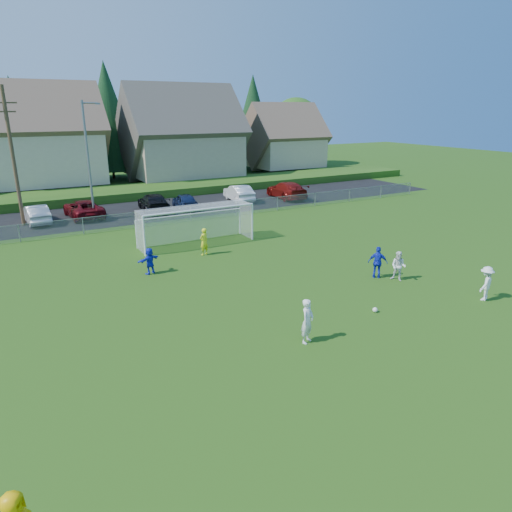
# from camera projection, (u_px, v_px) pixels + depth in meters

# --- Properties ---
(ground) EXTENTS (160.00, 160.00, 0.00)m
(ground) POSITION_uv_depth(u_px,v_px,m) (364.00, 352.00, 16.57)
(ground) COLOR #193D0C
(ground) RESTS_ON ground
(asphalt_lot) EXTENTS (60.00, 60.00, 0.00)m
(asphalt_lot) POSITION_uv_depth(u_px,v_px,m) (145.00, 211.00, 39.36)
(asphalt_lot) COLOR black
(asphalt_lot) RESTS_ON ground
(grass_embankment) EXTENTS (70.00, 6.00, 0.80)m
(grass_embankment) POSITION_uv_depth(u_px,v_px,m) (123.00, 193.00, 45.45)
(grass_embankment) COLOR #1E420F
(grass_embankment) RESTS_ON ground
(soccer_ball) EXTENTS (0.22, 0.22, 0.22)m
(soccer_ball) POSITION_uv_depth(u_px,v_px,m) (375.00, 310.00, 19.75)
(soccer_ball) COLOR white
(soccer_ball) RESTS_ON ground
(player_white_a) EXTENTS (0.76, 0.67, 1.74)m
(player_white_a) POSITION_uv_depth(u_px,v_px,m) (307.00, 321.00, 17.01)
(player_white_a) COLOR white
(player_white_a) RESTS_ON ground
(player_white_b) EXTENTS (0.86, 0.93, 1.54)m
(player_white_b) POSITION_uv_depth(u_px,v_px,m) (398.00, 266.00, 23.19)
(player_white_b) COLOR white
(player_white_b) RESTS_ON ground
(player_white_c) EXTENTS (1.18, 0.89, 1.62)m
(player_white_c) POSITION_uv_depth(u_px,v_px,m) (486.00, 283.00, 20.82)
(player_white_c) COLOR white
(player_white_c) RESTS_ON ground
(player_blue_a) EXTENTS (1.00, 0.97, 1.68)m
(player_blue_a) POSITION_uv_depth(u_px,v_px,m) (378.00, 262.00, 23.56)
(player_blue_a) COLOR #1528C5
(player_blue_a) RESTS_ON ground
(player_blue_b) EXTENTS (1.39, 0.88, 1.43)m
(player_blue_b) POSITION_uv_depth(u_px,v_px,m) (150.00, 261.00, 24.20)
(player_blue_b) COLOR #1528C5
(player_blue_b) RESTS_ON ground
(goalkeeper) EXTENTS (0.70, 0.58, 1.64)m
(goalkeeper) POSITION_uv_depth(u_px,v_px,m) (204.00, 242.00, 27.30)
(goalkeeper) COLOR yellow
(goalkeeper) RESTS_ON ground
(car_b) EXTENTS (1.82, 4.41, 1.42)m
(car_b) POSITION_uv_depth(u_px,v_px,m) (36.00, 214.00, 34.89)
(car_b) COLOR #BBBBBB
(car_b) RESTS_ON ground
(car_c) EXTENTS (2.75, 5.30, 1.43)m
(car_c) POSITION_uv_depth(u_px,v_px,m) (83.00, 209.00, 36.75)
(car_c) COLOR #5E0A10
(car_c) RESTS_ON ground
(car_d) EXTENTS (2.69, 5.38, 1.50)m
(car_d) POSITION_uv_depth(u_px,v_px,m) (154.00, 203.00, 38.89)
(car_d) COLOR black
(car_d) RESTS_ON ground
(car_e) EXTENTS (2.08, 4.18, 1.37)m
(car_e) POSITION_uv_depth(u_px,v_px,m) (185.00, 201.00, 39.89)
(car_e) COLOR #131F42
(car_e) RESTS_ON ground
(car_f) EXTENTS (2.19, 4.82, 1.53)m
(car_f) POSITION_uv_depth(u_px,v_px,m) (239.00, 193.00, 43.18)
(car_f) COLOR silver
(car_f) RESTS_ON ground
(car_g) EXTENTS (2.81, 5.77, 1.62)m
(car_g) POSITION_uv_depth(u_px,v_px,m) (286.00, 190.00, 44.54)
(car_g) COLOR maroon
(car_g) RESTS_ON ground
(soccer_goal) EXTENTS (7.42, 1.90, 2.50)m
(soccer_goal) POSITION_uv_depth(u_px,v_px,m) (195.00, 219.00, 29.37)
(soccer_goal) COLOR white
(soccer_goal) RESTS_ON ground
(chainlink_fence) EXTENTS (52.06, 0.06, 1.20)m
(chainlink_fence) POSITION_uv_depth(u_px,v_px,m) (166.00, 216.00, 34.61)
(chainlink_fence) COLOR gray
(chainlink_fence) RESTS_ON ground
(streetlight) EXTENTS (1.38, 0.18, 9.00)m
(streetlight) POSITION_uv_depth(u_px,v_px,m) (89.00, 158.00, 34.55)
(streetlight) COLOR slate
(streetlight) RESTS_ON ground
(utility_pole) EXTENTS (1.60, 0.26, 10.00)m
(utility_pole) POSITION_uv_depth(u_px,v_px,m) (13.00, 156.00, 32.93)
(utility_pole) COLOR #473321
(utility_pole) RESTS_ON ground
(houses_row) EXTENTS (53.90, 11.45, 13.27)m
(houses_row) POSITION_uv_depth(u_px,v_px,m) (119.00, 119.00, 50.42)
(houses_row) COLOR tan
(houses_row) RESTS_ON ground
(tree_row) EXTENTS (65.98, 12.36, 13.80)m
(tree_row) POSITION_uv_depth(u_px,v_px,m) (99.00, 121.00, 55.32)
(tree_row) COLOR #382616
(tree_row) RESTS_ON ground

